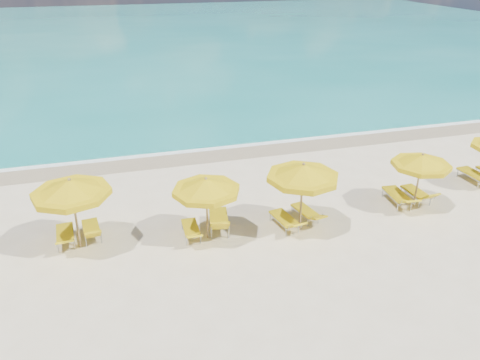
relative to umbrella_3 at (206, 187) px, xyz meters
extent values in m
plane|color=beige|center=(1.68, 0.29, -2.01)|extent=(120.00, 120.00, 0.00)
cube|color=#167D77|center=(1.68, 48.29, -2.01)|extent=(120.00, 80.00, 0.30)
cube|color=tan|center=(1.68, 7.69, -2.01)|extent=(120.00, 2.60, 0.01)
cube|color=white|center=(1.68, 8.49, -2.01)|extent=(120.00, 1.20, 0.03)
cube|color=white|center=(-4.32, 17.29, -2.01)|extent=(14.00, 0.36, 0.05)
cube|color=white|center=(9.68, 24.29, -2.01)|extent=(18.00, 0.30, 0.05)
cylinder|color=#9B7D4D|center=(-4.29, 0.62, -0.76)|extent=(0.08, 0.08, 2.48)
cone|color=#DEBC0B|center=(-4.29, 0.62, 0.28)|extent=(2.75, 2.75, 0.50)
cylinder|color=#DEBC0B|center=(-4.29, 0.62, 0.03)|extent=(2.78, 2.78, 0.20)
sphere|color=#9B7D4D|center=(-4.29, 0.62, 0.53)|extent=(0.11, 0.11, 0.11)
cylinder|color=#9B7D4D|center=(0.00, 0.00, -0.88)|extent=(0.07, 0.07, 2.25)
cone|color=#DEBC0B|center=(0.00, 0.00, 0.07)|extent=(2.31, 2.31, 0.45)
cylinder|color=#DEBC0B|center=(0.00, 0.00, -0.15)|extent=(2.33, 2.33, 0.18)
sphere|color=#9B7D4D|center=(0.00, 0.00, 0.30)|extent=(0.10, 0.10, 0.10)
cylinder|color=#9B7D4D|center=(3.35, -0.27, -0.77)|extent=(0.08, 0.08, 2.48)
cone|color=#DEBC0B|center=(3.35, -0.27, 0.28)|extent=(2.83, 2.83, 0.50)
cylinder|color=#DEBC0B|center=(3.35, -0.27, 0.03)|extent=(2.85, 2.85, 0.20)
sphere|color=#9B7D4D|center=(3.35, -0.27, 0.53)|extent=(0.11, 0.11, 0.11)
cylinder|color=#9B7D4D|center=(8.32, 0.03, -0.92)|extent=(0.07, 0.07, 2.16)
cone|color=#DEBC0B|center=(8.32, 0.03, -0.01)|extent=(2.56, 2.56, 0.43)
cylinder|color=#DEBC0B|center=(8.32, 0.03, -0.23)|extent=(2.58, 2.58, 0.17)
sphere|color=#9B7D4D|center=(8.32, 0.03, 0.21)|extent=(0.10, 0.10, 0.10)
cube|color=yellow|center=(-4.78, 1.08, -1.64)|extent=(0.66, 1.29, 0.08)
cube|color=yellow|center=(-4.71, 0.21, -1.49)|extent=(0.60, 0.59, 0.36)
cube|color=yellow|center=(-3.91, 1.20, -1.65)|extent=(0.68, 1.27, 0.07)
cube|color=yellow|center=(-3.82, 0.40, -1.45)|extent=(0.59, 0.52, 0.45)
cube|color=yellow|center=(-0.54, 0.30, -1.67)|extent=(0.55, 1.18, 0.07)
cube|color=yellow|center=(-0.57, -0.52, -1.53)|extent=(0.54, 0.53, 0.33)
cube|color=yellow|center=(0.53, 0.54, -1.59)|extent=(0.89, 1.54, 0.09)
cube|color=yellow|center=(0.36, -0.40, -1.34)|extent=(0.73, 0.64, 0.55)
cube|color=yellow|center=(2.82, 0.00, -1.64)|extent=(0.76, 1.33, 0.08)
cube|color=yellow|center=(2.97, -0.86, -1.48)|extent=(0.64, 0.63, 0.38)
cube|color=yellow|center=(3.79, 0.37, -1.67)|extent=(0.73, 1.24, 0.07)
cube|color=yellow|center=(3.95, -0.45, -1.56)|extent=(0.61, 0.62, 0.28)
cube|color=yellow|center=(7.78, 0.47, -1.61)|extent=(0.74, 1.43, 0.08)
cube|color=yellow|center=(7.69, -0.50, -1.44)|extent=(0.67, 0.66, 0.40)
cube|color=yellow|center=(8.68, 0.51, -1.64)|extent=(0.62, 1.28, 0.08)
cube|color=yellow|center=(8.72, -0.33, -1.45)|extent=(0.58, 0.52, 0.44)
cube|color=yellow|center=(12.11, 1.31, -1.62)|extent=(0.67, 1.38, 0.08)
camera|label=1|loc=(-2.70, -13.71, 6.94)|focal=35.00mm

